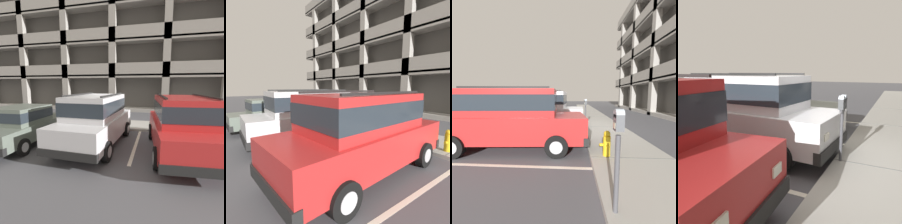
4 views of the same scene
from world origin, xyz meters
The scene contains 9 objects.
ground_plane centered at (0.00, 0.00, -0.05)m, with size 80.00×80.00×0.10m.
sidewalk centered at (0.00, 1.30, 0.06)m, with size 40.00×2.20×0.12m.
parking_stall_lines centered at (1.47, -1.40, 0.00)m, with size 11.91×4.80×0.01m.
silver_suv centered at (-0.08, -2.16, 1.09)m, with size 2.18×4.86×2.03m.
red_sedan centered at (-2.99, -2.64, 0.82)m, with size 1.94×4.53×1.54m.
dark_hatchback centered at (3.06, -2.29, 1.09)m, with size 2.27×4.91×2.03m.
parking_meter_near centered at (0.01, 0.35, 1.21)m, with size 0.35×0.12×1.47m.
parking_garage centered at (-1.60, 12.02, 6.03)m, with size 32.00×10.00×13.25m.
fire_hydrant centered at (3.88, 0.65, 0.46)m, with size 0.30×0.30×0.70m.
Camera 2 is at (6.07, -5.28, 2.14)m, focal length 28.00 mm.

